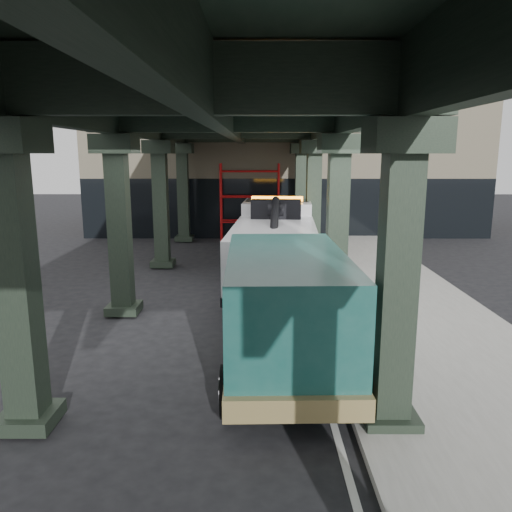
{
  "coord_description": "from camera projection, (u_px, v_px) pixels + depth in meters",
  "views": [
    {
      "loc": [
        0.41,
        -11.6,
        4.5
      ],
      "look_at": [
        0.36,
        2.0,
        1.7
      ],
      "focal_mm": 35.0,
      "sensor_mm": 36.0,
      "label": 1
    }
  ],
  "objects": [
    {
      "name": "ground",
      "position": [
        241.0,
        340.0,
        12.27
      ],
      "size": [
        90.0,
        90.0,
        0.0
      ],
      "primitive_type": "plane",
      "color": "black",
      "rests_on": "ground"
    },
    {
      "name": "sidewalk",
      "position": [
        401.0,
        312.0,
        14.2
      ],
      "size": [
        5.0,
        40.0,
        0.15
      ],
      "primitive_type": "cube",
      "color": "gray",
      "rests_on": "ground"
    },
    {
      "name": "lane_stripe",
      "position": [
        303.0,
        314.0,
        14.22
      ],
      "size": [
        0.12,
        38.0,
        0.01
      ],
      "primitive_type": "cube",
      "color": "silver",
      "rests_on": "ground"
    },
    {
      "name": "viaduct",
      "position": [
        227.0,
        116.0,
        13.13
      ],
      "size": [
        7.4,
        32.0,
        6.4
      ],
      "color": "black",
      "rests_on": "ground"
    },
    {
      "name": "building",
      "position": [
        283.0,
        162.0,
        31.05
      ],
      "size": [
        22.0,
        10.0,
        8.0
      ],
      "primitive_type": "cube",
      "color": "#C6B793",
      "rests_on": "ground"
    },
    {
      "name": "scaffolding",
      "position": [
        250.0,
        200.0,
        26.19
      ],
      "size": [
        3.08,
        0.88,
        4.0
      ],
      "color": "red",
      "rests_on": "ground"
    },
    {
      "name": "tow_truck",
      "position": [
        275.0,
        241.0,
        17.48
      ],
      "size": [
        3.2,
        9.4,
        3.04
      ],
      "rotation": [
        0.0,
        0.0,
        -0.06
      ],
      "color": "black",
      "rests_on": "ground"
    },
    {
      "name": "towed_van",
      "position": [
        285.0,
        306.0,
        10.43
      ],
      "size": [
        2.67,
        6.38,
        2.56
      ],
      "rotation": [
        0.0,
        0.0,
        0.02
      ],
      "color": "#13443E",
      "rests_on": "ground"
    }
  ]
}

